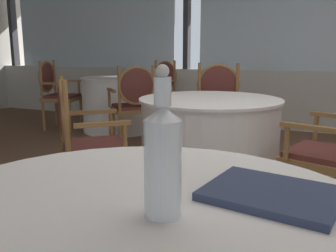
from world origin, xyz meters
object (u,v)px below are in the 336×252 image
at_px(menu_book, 271,193).
at_px(dining_chair_0_1, 161,86).
at_px(water_bottle, 163,158).
at_px(dining_chair_0_2, 56,89).
at_px(dining_chair_2_0, 82,135).
at_px(dining_chair_0_0, 134,100).
at_px(dining_chair_2_2, 217,104).

bearing_deg(menu_book, dining_chair_0_1, 127.16).
bearing_deg(water_bottle, dining_chair_0_1, 114.89).
distance_m(water_bottle, menu_book, 0.31).
xyz_separation_m(water_bottle, dining_chair_0_2, (-3.34, 3.53, -0.32)).
distance_m(menu_book, dining_chair_2_0, 1.85).
bearing_deg(dining_chair_0_0, dining_chair_0_2, 30.04).
bearing_deg(dining_chair_0_2, dining_chair_2_2, -25.76).
height_order(water_bottle, dining_chair_2_2, water_bottle).
distance_m(menu_book, dining_chair_0_2, 4.86).
bearing_deg(water_bottle, dining_chair_0_0, 119.98).
height_order(water_bottle, menu_book, water_bottle).
xyz_separation_m(water_bottle, dining_chair_0_0, (-1.77, 3.07, -0.34)).
bearing_deg(dining_chair_2_0, dining_chair_0_1, 62.81).
xyz_separation_m(dining_chair_0_2, dining_chair_2_0, (2.10, -2.18, -0.03)).
height_order(water_bottle, dining_chair_0_0, water_bottle).
height_order(menu_book, dining_chair_0_1, dining_chair_0_1).
bearing_deg(water_bottle, dining_chair_2_2, 103.83).
bearing_deg(dining_chair_2_2, dining_chair_0_1, -152.44).
distance_m(water_bottle, dining_chair_0_0, 3.56).
relative_size(water_bottle, dining_chair_0_2, 0.33).
bearing_deg(water_bottle, menu_book, 44.00).
height_order(menu_book, dining_chair_0_2, dining_chair_0_2).
xyz_separation_m(dining_chair_0_1, dining_chair_2_0, (0.92, -3.31, -0.02)).
distance_m(dining_chair_0_1, dining_chair_2_2, 2.20).
distance_m(menu_book, dining_chair_2_2, 2.93).
relative_size(dining_chair_2_0, dining_chair_2_2, 0.95).
height_order(dining_chair_0_0, dining_chair_0_1, dining_chair_0_1).
height_order(water_bottle, dining_chair_2_0, water_bottle).
relative_size(menu_book, dining_chair_0_0, 0.32).
distance_m(dining_chair_0_0, dining_chair_0_2, 1.63).
xyz_separation_m(water_bottle, dining_chair_2_2, (-0.73, 2.97, -0.31)).
xyz_separation_m(dining_chair_2_0, dining_chair_2_2, (0.50, 1.63, 0.04)).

